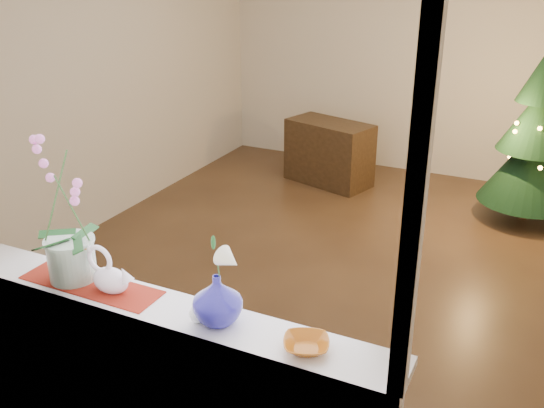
% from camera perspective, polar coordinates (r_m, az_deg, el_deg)
% --- Properties ---
extents(ground, '(5.00, 5.00, 0.00)m').
position_cam_1_polar(ground, '(5.00, 6.26, -5.38)').
color(ground, '#382517').
rests_on(ground, ground).
extents(wall_back, '(4.50, 0.10, 2.70)m').
position_cam_1_polar(wall_back, '(6.91, 14.10, 13.73)').
color(wall_back, beige).
rests_on(wall_back, ground).
extents(wall_front, '(4.50, 0.10, 2.70)m').
position_cam_1_polar(wall_front, '(2.42, -13.11, -2.04)').
color(wall_front, beige).
rests_on(wall_front, ground).
extents(wall_left, '(0.10, 5.00, 2.70)m').
position_cam_1_polar(wall_left, '(5.66, -15.49, 11.77)').
color(wall_left, beige).
rests_on(wall_left, ground).
extents(window_apron, '(2.20, 0.08, 0.88)m').
position_cam_1_polar(window_apron, '(2.94, -10.98, -18.11)').
color(window_apron, white).
rests_on(window_apron, ground).
extents(windowsill, '(2.20, 0.26, 0.04)m').
position_cam_1_polar(windowsill, '(2.72, -10.57, -9.66)').
color(windowsill, white).
rests_on(windowsill, window_apron).
extents(window_frame, '(2.22, 0.06, 1.60)m').
position_cam_1_polar(window_frame, '(2.32, -13.41, 6.11)').
color(window_frame, white).
rests_on(window_frame, windowsill).
extents(runner, '(0.70, 0.20, 0.01)m').
position_cam_1_polar(runner, '(2.93, -16.69, -7.30)').
color(runner, maroon).
rests_on(runner, windowsill).
extents(orchid_pot, '(0.30, 0.30, 0.68)m').
position_cam_1_polar(orchid_pot, '(2.86, -18.92, -0.74)').
color(orchid_pot, beige).
rests_on(orchid_pot, windowsill).
extents(swan, '(0.26, 0.17, 0.21)m').
position_cam_1_polar(swan, '(2.81, -15.04, -6.13)').
color(swan, white).
rests_on(swan, windowsill).
extents(blue_vase, '(0.31, 0.31, 0.25)m').
position_cam_1_polar(blue_vase, '(2.50, -5.17, -8.61)').
color(blue_vase, navy).
rests_on(blue_vase, windowsill).
extents(lily, '(0.14, 0.08, 0.19)m').
position_cam_1_polar(lily, '(2.39, -5.36, -4.14)').
color(lily, silver).
rests_on(lily, blue_vase).
extents(paperweight, '(0.09, 0.09, 0.08)m').
position_cam_1_polar(paperweight, '(2.55, -6.95, -10.22)').
color(paperweight, white).
rests_on(paperweight, windowsill).
extents(amber_dish, '(0.20, 0.20, 0.04)m').
position_cam_1_polar(amber_dish, '(2.39, 3.24, -13.15)').
color(amber_dish, '#A25311').
rests_on(amber_dish, windowsill).
extents(xmas_tree, '(0.97, 0.97, 1.62)m').
position_cam_1_polar(xmas_tree, '(5.96, 23.59, 5.84)').
color(xmas_tree, black).
rests_on(xmas_tree, ground).
extents(side_table, '(1.00, 0.69, 0.68)m').
position_cam_1_polar(side_table, '(6.58, 5.40, 4.83)').
color(side_table, black).
rests_on(side_table, ground).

